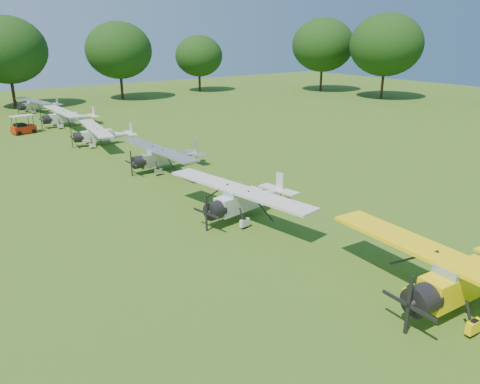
# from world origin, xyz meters

# --- Properties ---
(ground) EXTENTS (160.00, 160.00, 0.00)m
(ground) POSITION_xyz_m (0.00, 0.00, 0.00)
(ground) COLOR #275114
(ground) RESTS_ON ground
(tree_belt) EXTENTS (137.36, 130.27, 14.52)m
(tree_belt) POSITION_xyz_m (3.57, 0.16, 8.03)
(tree_belt) COLOR black
(tree_belt) RESTS_ON ground
(aircraft_2) EXTENTS (7.63, 12.16, 2.39)m
(aircraft_2) POSITION_xyz_m (1.11, -10.36, 1.40)
(aircraft_2) COLOR yellow
(aircraft_2) RESTS_ON ground
(aircraft_3) EXTENTS (6.84, 10.83, 2.13)m
(aircraft_3) POSITION_xyz_m (-0.23, 2.72, 1.24)
(aircraft_3) COLOR silver
(aircraft_3) RESTS_ON ground
(aircraft_4) EXTENTS (6.36, 10.12, 1.99)m
(aircraft_4) POSITION_xyz_m (0.57, 14.76, 1.17)
(aircraft_4) COLOR silver
(aircraft_4) RESTS_ON ground
(aircraft_5) EXTENTS (6.25, 9.91, 1.95)m
(aircraft_5) POSITION_xyz_m (-0.35, 26.26, 1.14)
(aircraft_5) COLOR silver
(aircraft_5) RESTS_ON ground
(aircraft_6) EXTENTS (6.57, 10.42, 2.06)m
(aircraft_6) POSITION_xyz_m (-0.11, 38.00, 1.21)
(aircraft_6) COLOR silver
(aircraft_6) RESTS_ON ground
(aircraft_7) EXTENTS (5.98, 9.46, 1.86)m
(aircraft_7) POSITION_xyz_m (-0.37, 50.79, 1.09)
(aircraft_7) COLOR silver
(aircraft_7) RESTS_ON ground
(golf_cart) EXTENTS (2.59, 1.90, 2.00)m
(golf_cart) POSITION_xyz_m (-5.44, 36.48, 0.67)
(golf_cart) COLOR #A9200C
(golf_cart) RESTS_ON ground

